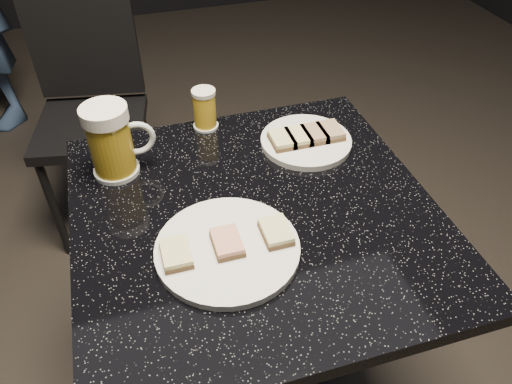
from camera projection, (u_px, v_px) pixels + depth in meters
plate_large at (227, 249)px, 0.89m from camera, size 0.26×0.26×0.01m
plate_small at (306, 141)px, 1.14m from camera, size 0.21×0.21×0.01m
table at (256, 289)px, 1.13m from camera, size 0.70×0.70×0.75m
beer_mug at (112, 141)px, 1.01m from camera, size 0.14×0.10×0.16m
beer_tumbler at (205, 109)px, 1.16m from camera, size 0.06×0.06×0.10m
chair at (91, 107)px, 1.74m from camera, size 0.42×0.42×0.85m
canapes_on_plate_large at (227, 243)px, 0.88m from camera, size 0.23×0.07×0.02m
canapes_on_plate_small at (306, 135)px, 1.12m from camera, size 0.17×0.07×0.02m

